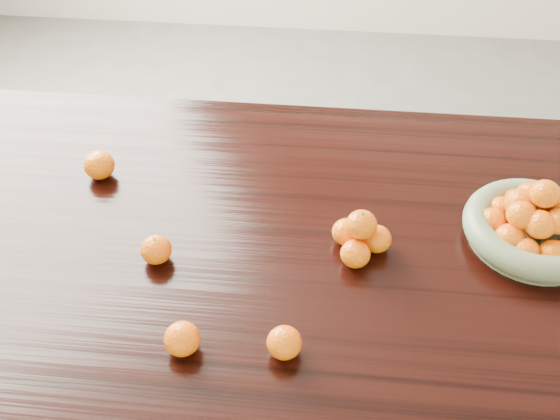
# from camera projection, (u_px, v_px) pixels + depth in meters

# --- Properties ---
(ground) EXTENTS (5.00, 5.00, 0.00)m
(ground) POSITION_uv_depth(u_px,v_px,m) (282.00, 412.00, 1.85)
(ground) COLOR slate
(ground) RESTS_ON ground
(dining_table) EXTENTS (2.00, 1.00, 0.75)m
(dining_table) POSITION_uv_depth(u_px,v_px,m) (283.00, 260.00, 1.41)
(dining_table) COLOR black
(dining_table) RESTS_ON ground
(fruit_bowl) EXTENTS (0.29, 0.29, 0.15)m
(fruit_bowl) POSITION_uv_depth(u_px,v_px,m) (535.00, 225.00, 1.30)
(fruit_bowl) COLOR #6F7E5C
(fruit_bowl) RESTS_ON dining_table
(orange_pyramid) EXTENTS (0.12, 0.12, 0.11)m
(orange_pyramid) POSITION_uv_depth(u_px,v_px,m) (360.00, 237.00, 1.28)
(orange_pyramid) COLOR orange
(orange_pyramid) RESTS_ON dining_table
(loose_orange_0) EXTENTS (0.06, 0.06, 0.06)m
(loose_orange_0) POSITION_uv_depth(u_px,v_px,m) (156.00, 250.00, 1.27)
(loose_orange_0) COLOR orange
(loose_orange_0) RESTS_ON dining_table
(loose_orange_1) EXTENTS (0.07, 0.07, 0.06)m
(loose_orange_1) POSITION_uv_depth(u_px,v_px,m) (182.00, 339.00, 1.10)
(loose_orange_1) COLOR orange
(loose_orange_1) RESTS_ON dining_table
(loose_orange_2) EXTENTS (0.06, 0.06, 0.06)m
(loose_orange_2) POSITION_uv_depth(u_px,v_px,m) (284.00, 343.00, 1.10)
(loose_orange_2) COLOR orange
(loose_orange_2) RESTS_ON dining_table
(loose_orange_3) EXTENTS (0.07, 0.07, 0.07)m
(loose_orange_3) POSITION_uv_depth(u_px,v_px,m) (99.00, 165.00, 1.47)
(loose_orange_3) COLOR orange
(loose_orange_3) RESTS_ON dining_table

